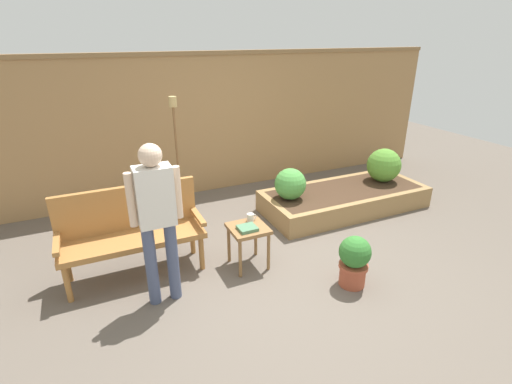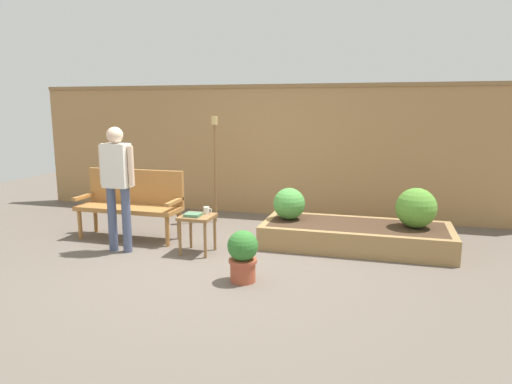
# 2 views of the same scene
# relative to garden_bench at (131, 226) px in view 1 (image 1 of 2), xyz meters

# --- Properties ---
(ground_plane) EXTENTS (14.00, 14.00, 0.00)m
(ground_plane) POSITION_rel_garden_bench_xyz_m (1.47, -0.68, -0.54)
(ground_plane) COLOR #60564C
(fence_back) EXTENTS (8.40, 0.14, 2.16)m
(fence_back) POSITION_rel_garden_bench_xyz_m (1.47, 1.92, 0.55)
(fence_back) COLOR #A37A4C
(fence_back) RESTS_ON ground_plane
(garden_bench) EXTENTS (1.44, 0.48, 0.94)m
(garden_bench) POSITION_rel_garden_bench_xyz_m (0.00, 0.00, 0.00)
(garden_bench) COLOR #A87038
(garden_bench) RESTS_ON ground_plane
(side_table) EXTENTS (0.40, 0.40, 0.48)m
(side_table) POSITION_rel_garden_bench_xyz_m (1.15, -0.42, -0.15)
(side_table) COLOR olive
(side_table) RESTS_ON ground_plane
(cup_on_table) EXTENTS (0.11, 0.08, 0.09)m
(cup_on_table) POSITION_rel_garden_bench_xyz_m (1.23, -0.31, -0.02)
(cup_on_table) COLOR silver
(cup_on_table) RESTS_ON side_table
(book_on_table) EXTENTS (0.20, 0.18, 0.04)m
(book_on_table) POSITION_rel_garden_bench_xyz_m (1.11, -0.48, -0.05)
(book_on_table) COLOR #4C7A56
(book_on_table) RESTS_ON side_table
(potted_boxwood) EXTENTS (0.32, 0.32, 0.55)m
(potted_boxwood) POSITION_rel_garden_bench_xyz_m (1.97, -1.19, -0.25)
(potted_boxwood) COLOR #A84C33
(potted_boxwood) RESTS_ON ground_plane
(raised_planter_bed) EXTENTS (2.40, 1.00, 0.30)m
(raised_planter_bed) POSITION_rel_garden_bench_xyz_m (3.03, 0.36, -0.39)
(raised_planter_bed) COLOR #997547
(raised_planter_bed) RESTS_ON ground_plane
(shrub_near_bench) EXTENTS (0.43, 0.43, 0.43)m
(shrub_near_bench) POSITION_rel_garden_bench_xyz_m (2.13, 0.40, -0.03)
(shrub_near_bench) COLOR brown
(shrub_near_bench) RESTS_ON raised_planter_bed
(shrub_far_corner) EXTENTS (0.50, 0.50, 0.50)m
(shrub_far_corner) POSITION_rel_garden_bench_xyz_m (3.75, 0.40, 0.01)
(shrub_far_corner) COLOR brown
(shrub_far_corner) RESTS_ON raised_planter_bed
(tiki_torch) EXTENTS (0.10, 0.10, 1.66)m
(tiki_torch) POSITION_rel_garden_bench_xyz_m (0.80, 1.15, 0.59)
(tiki_torch) COLOR brown
(tiki_torch) RESTS_ON ground_plane
(person_by_bench) EXTENTS (0.47, 0.20, 1.56)m
(person_by_bench) POSITION_rel_garden_bench_xyz_m (0.18, -0.62, 0.39)
(person_by_bench) COLOR #475170
(person_by_bench) RESTS_ON ground_plane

